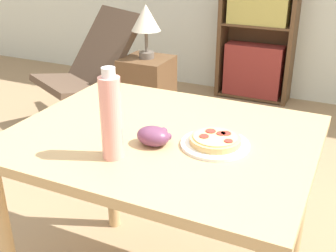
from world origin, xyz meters
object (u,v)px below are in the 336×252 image
(side_table, at_px, (147,95))
(drink_bottle, at_px, (111,117))
(pizza_on_plate, at_px, (215,142))
(lounge_chair_near, at_px, (88,90))
(grape_bunch, at_px, (154,136))
(bookshelf, at_px, (257,31))
(table_lamp, at_px, (146,20))

(side_table, bearing_deg, drink_bottle, -65.24)
(pizza_on_plate, relative_size, lounge_chair_near, 0.24)
(drink_bottle, bearing_deg, grape_bunch, 59.45)
(bookshelf, xyz_separation_m, table_lamp, (-0.54, -1.08, 0.23))
(bookshelf, height_order, table_lamp, bookshelf)
(pizza_on_plate, xyz_separation_m, lounge_chair_near, (-1.52, 1.40, -0.51))
(pizza_on_plate, bearing_deg, grape_bunch, -157.52)
(side_table, bearing_deg, grape_bunch, -61.26)
(grape_bunch, height_order, table_lamp, table_lamp)
(pizza_on_plate, relative_size, side_table, 0.38)
(bookshelf, relative_size, table_lamp, 3.53)
(grape_bunch, distance_m, drink_bottle, 0.18)
(drink_bottle, relative_size, lounge_chair_near, 0.31)
(grape_bunch, xyz_separation_m, drink_bottle, (-0.08, -0.13, 0.10))
(pizza_on_plate, relative_size, grape_bunch, 2.00)
(side_table, relative_size, table_lamp, 1.52)
(pizza_on_plate, relative_size, bookshelf, 0.17)
(pizza_on_plate, height_order, drink_bottle, drink_bottle)
(lounge_chair_near, xyz_separation_m, bookshelf, (1.02, 1.17, 0.34))
(grape_bunch, distance_m, side_table, 1.85)
(bookshelf, distance_m, side_table, 1.26)
(grape_bunch, relative_size, lounge_chair_near, 0.12)
(drink_bottle, xyz_separation_m, bookshelf, (-0.24, 2.77, -0.29))
(drink_bottle, height_order, side_table, drink_bottle)
(pizza_on_plate, bearing_deg, table_lamp, 124.96)
(drink_bottle, xyz_separation_m, lounge_chair_near, (-1.26, 1.61, -0.62))
(bookshelf, bearing_deg, grape_bunch, -83.19)
(drink_bottle, bearing_deg, lounge_chair_near, 128.17)
(drink_bottle, bearing_deg, bookshelf, 94.93)
(pizza_on_plate, distance_m, drink_bottle, 0.35)
(table_lamp, bearing_deg, lounge_chair_near, -170.09)
(lounge_chair_near, bearing_deg, drink_bottle, -24.92)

